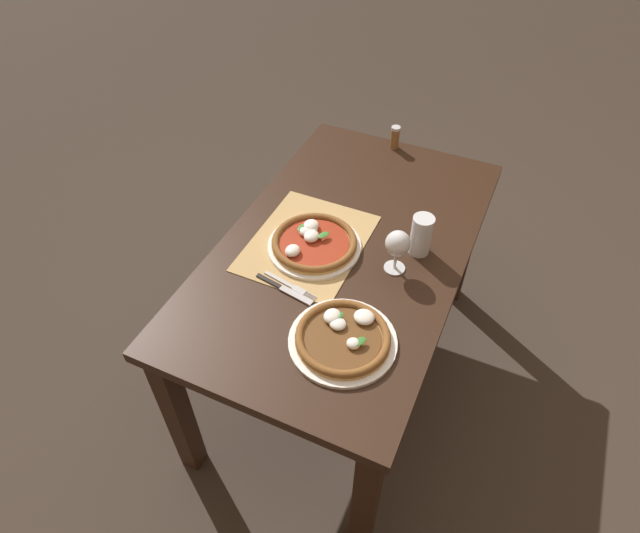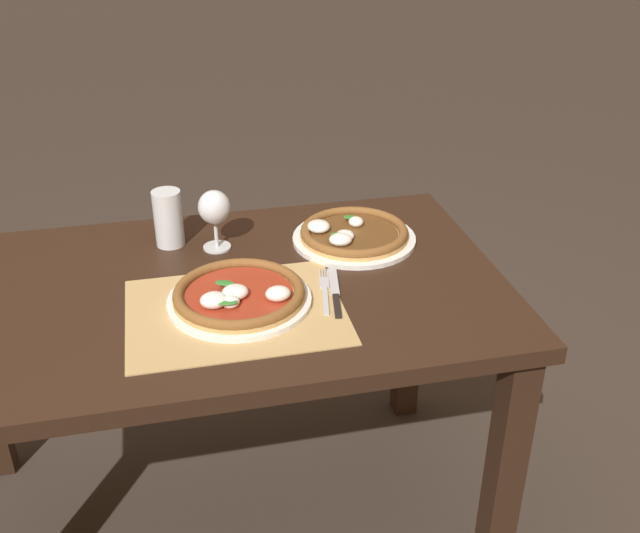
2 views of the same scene
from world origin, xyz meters
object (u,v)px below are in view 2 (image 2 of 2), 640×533
object	(u,v)px
pizza_near	(239,295)
pizza_far	(353,234)
knife	(335,292)
fork	(325,291)
wine_glass	(214,210)
pint_glass	(168,219)

from	to	relation	value
pizza_near	pizza_far	world-z (taller)	pizza_near
knife	fork	bearing A→B (deg)	152.65
pizza_far	wine_glass	bearing A→B (deg)	173.61
fork	knife	world-z (taller)	knife
wine_glass	pint_glass	world-z (taller)	wine_glass
pizza_far	wine_glass	distance (m)	0.36
fork	knife	size ratio (longest dim) A/B	0.93
pizza_near	pizza_far	xyz separation A→B (m)	(0.32, 0.24, -0.00)
pizza_near	knife	size ratio (longest dim) A/B	1.48
pizza_far	fork	xyz separation A→B (m)	(-0.13, -0.24, -0.01)
pizza_far	pint_glass	distance (m)	0.47
wine_glass	fork	distance (m)	0.36
wine_glass	knife	size ratio (longest dim) A/B	0.72
pizza_near	pint_glass	xyz separation A→B (m)	(-0.13, 0.33, 0.05)
pizza_far	wine_glass	size ratio (longest dim) A/B	2.04
pizza_near	fork	world-z (taller)	pizza_near
pizza_far	knife	xyz separation A→B (m)	(-0.11, -0.25, -0.01)
fork	knife	bearing A→B (deg)	-27.35
pint_glass	pizza_far	bearing A→B (deg)	-10.64
pint_glass	knife	distance (m)	0.49
pizza_near	pizza_far	bearing A→B (deg)	37.04
pizza_far	knife	world-z (taller)	pizza_far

